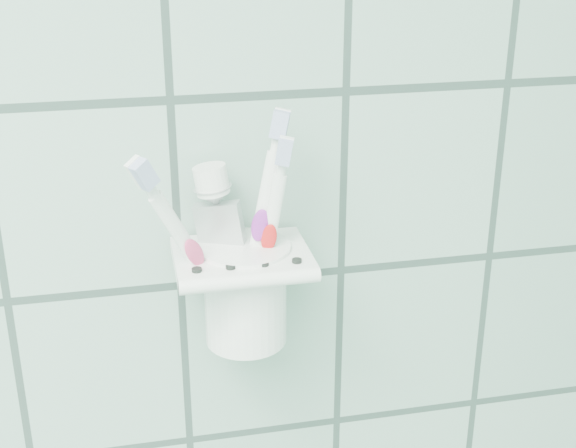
{
  "coord_description": "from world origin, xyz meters",
  "views": [
    {
      "loc": [
        0.57,
        0.53,
        1.59
      ],
      "look_at": [
        0.7,
        1.1,
        1.35
      ],
      "focal_mm": 50.0,
      "sensor_mm": 36.0,
      "label": 1
    }
  ],
  "objects_px": {
    "toothbrush_blue": "(237,226)",
    "toothbrush_pink": "(237,223)",
    "cup": "(245,289)",
    "toothpaste_tube": "(236,237)",
    "holder_bracket": "(241,259)",
    "toothbrush_orange": "(252,231)"
  },
  "relations": [
    {
      "from": "toothbrush_pink",
      "to": "toothbrush_orange",
      "type": "relative_size",
      "value": 1.07
    },
    {
      "from": "cup",
      "to": "toothbrush_orange",
      "type": "bearing_deg",
      "value": 41.54
    },
    {
      "from": "holder_bracket",
      "to": "toothbrush_orange",
      "type": "height_order",
      "value": "toothbrush_orange"
    },
    {
      "from": "holder_bracket",
      "to": "toothbrush_blue",
      "type": "xyz_separation_m",
      "value": [
        -0.0,
        0.0,
        0.03
      ]
    },
    {
      "from": "cup",
      "to": "toothpaste_tube",
      "type": "distance_m",
      "value": 0.05
    },
    {
      "from": "toothbrush_pink",
      "to": "toothbrush_blue",
      "type": "bearing_deg",
      "value": -131.95
    },
    {
      "from": "holder_bracket",
      "to": "cup",
      "type": "xyz_separation_m",
      "value": [
        0.0,
        0.0,
        -0.03
      ]
    },
    {
      "from": "toothbrush_blue",
      "to": "toothbrush_pink",
      "type": "bearing_deg",
      "value": 101.4
    },
    {
      "from": "toothbrush_blue",
      "to": "toothbrush_orange",
      "type": "height_order",
      "value": "toothbrush_blue"
    },
    {
      "from": "toothbrush_pink",
      "to": "toothbrush_orange",
      "type": "xyz_separation_m",
      "value": [
        0.01,
        0.0,
        -0.01
      ]
    },
    {
      "from": "toothbrush_blue",
      "to": "toothbrush_orange",
      "type": "distance_m",
      "value": 0.02
    },
    {
      "from": "toothbrush_pink",
      "to": "toothbrush_blue",
      "type": "distance_m",
      "value": 0.01
    },
    {
      "from": "toothbrush_pink",
      "to": "toothbrush_blue",
      "type": "xyz_separation_m",
      "value": [
        -0.0,
        -0.01,
        0.0
      ]
    },
    {
      "from": "holder_bracket",
      "to": "toothbrush_orange",
      "type": "xyz_separation_m",
      "value": [
        0.01,
        0.01,
        0.02
      ]
    },
    {
      "from": "cup",
      "to": "toothbrush_pink",
      "type": "relative_size",
      "value": 0.47
    },
    {
      "from": "toothbrush_orange",
      "to": "toothpaste_tube",
      "type": "distance_m",
      "value": 0.01
    },
    {
      "from": "holder_bracket",
      "to": "toothbrush_pink",
      "type": "distance_m",
      "value": 0.03
    },
    {
      "from": "toothbrush_blue",
      "to": "cup",
      "type": "bearing_deg",
      "value": 39.82
    },
    {
      "from": "cup",
      "to": "toothpaste_tube",
      "type": "relative_size",
      "value": 0.58
    },
    {
      "from": "holder_bracket",
      "to": "toothbrush_pink",
      "type": "height_order",
      "value": "toothbrush_pink"
    },
    {
      "from": "toothbrush_blue",
      "to": "toothbrush_orange",
      "type": "bearing_deg",
      "value": 53.15
    },
    {
      "from": "toothbrush_blue",
      "to": "toothpaste_tube",
      "type": "xyz_separation_m",
      "value": [
        0.0,
        0.01,
        -0.02
      ]
    }
  ]
}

